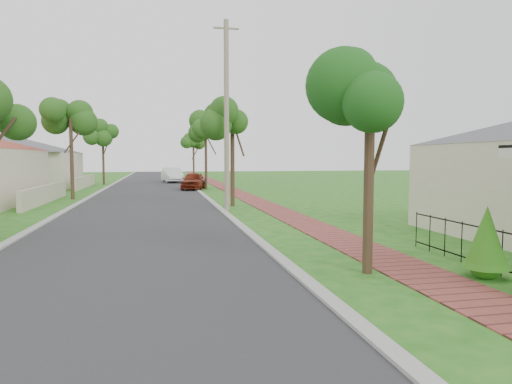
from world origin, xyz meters
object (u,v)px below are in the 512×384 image
object	(u,v)px
parked_car_white	(172,175)
utility_pole	(227,115)
parked_car_red	(193,181)
near_tree	(370,101)

from	to	relation	value
parked_car_white	utility_pole	distance (m)	26.89
parked_car_white	utility_pole	xyz separation A→B (m)	(1.90, -26.56, 3.78)
parked_car_red	near_tree	bearing A→B (deg)	-74.82
parked_car_red	near_tree	distance (m)	28.02
parked_car_red	parked_car_white	xyz separation A→B (m)	(-1.40, 11.21, 0.07)
parked_car_red	utility_pole	bearing A→B (deg)	-76.65
near_tree	utility_pole	bearing A→B (deg)	95.96
near_tree	parked_car_red	bearing A→B (deg)	93.70
parked_car_red	near_tree	world-z (taller)	near_tree
parked_car_red	near_tree	xyz separation A→B (m)	(1.80, -27.80, 3.04)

